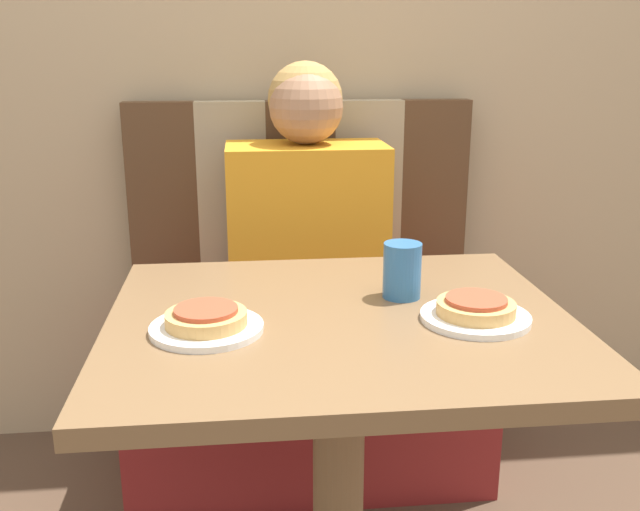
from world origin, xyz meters
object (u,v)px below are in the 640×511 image
pizza_left (206,317)px  pizza_right (476,307)px  plate_right (475,317)px  person (307,203)px  drinking_cup (402,270)px  plate_left (207,328)px

pizza_left → pizza_right: size_ratio=1.00×
pizza_right → plate_right: bearing=180.0°
person → drinking_cup: (0.13, -0.59, -0.01)m
drinking_cup → plate_left: bearing=-159.7°
pizza_left → person: bearing=71.8°
drinking_cup → pizza_right: bearing=-52.8°
plate_left → pizza_right: pizza_right is taller
pizza_right → drinking_cup: size_ratio=1.29×
person → drinking_cup: bearing=-77.2°
plate_left → drinking_cup: drinking_cup is taller
plate_right → drinking_cup: 0.18m
plate_right → person: bearing=108.2°
plate_right → pizza_left: 0.48m
plate_left → drinking_cup: size_ratio=1.80×
person → pizza_left: person is taller
pizza_left → pizza_right: 0.48m
pizza_left → drinking_cup: drinking_cup is taller
person → pizza_left: (-0.24, -0.73, -0.04)m
plate_left → drinking_cup: bearing=20.3°
plate_right → drinking_cup: size_ratio=1.80×
pizza_left → drinking_cup: (0.37, 0.14, 0.03)m
plate_left → pizza_left: 0.02m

